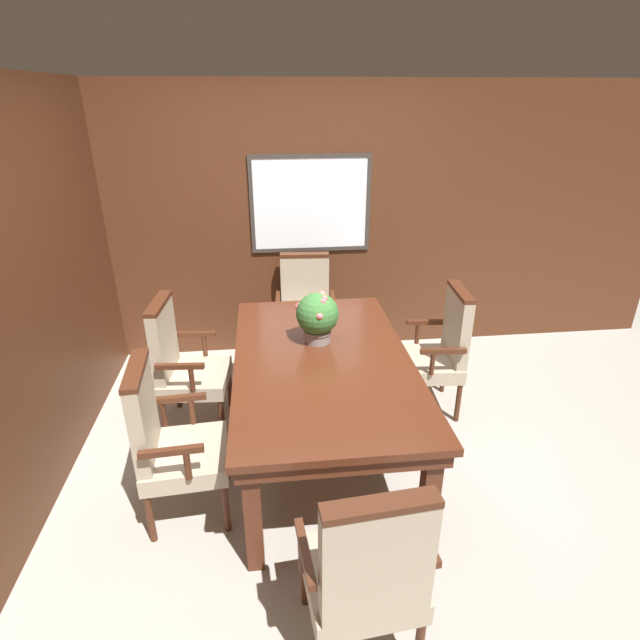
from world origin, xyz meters
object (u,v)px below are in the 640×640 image
(chair_right_far, at_px, (439,348))
(chair_left_far, at_px, (183,362))
(chair_head_near, at_px, (367,570))
(potted_plant, at_px, (317,316))
(dining_table, at_px, (323,370))
(chair_left_near, at_px, (169,440))
(chair_head_far, at_px, (305,308))

(chair_right_far, distance_m, chair_left_far, 1.95)
(chair_head_near, bearing_deg, potted_plant, -94.23)
(chair_head_near, distance_m, potted_plant, 1.70)
(chair_left_far, bearing_deg, dining_table, -110.83)
(chair_left_near, bearing_deg, chair_right_far, -68.51)
(chair_right_far, height_order, chair_left_far, same)
(chair_right_far, bearing_deg, potted_plant, -72.27)
(chair_right_far, height_order, potted_plant, potted_plant)
(chair_left_near, xyz_separation_m, chair_head_near, (0.95, -0.97, 0.00))
(chair_head_far, xyz_separation_m, potted_plant, (-0.02, -1.16, 0.43))
(chair_left_near, bearing_deg, chair_left_far, -1.21)
(chair_left_far, distance_m, potted_plant, 1.09)
(chair_head_far, height_order, potted_plant, potted_plant)
(chair_head_near, distance_m, chair_right_far, 2.11)
(dining_table, bearing_deg, potted_plant, 92.23)
(dining_table, height_order, potted_plant, potted_plant)
(chair_head_far, bearing_deg, potted_plant, -87.00)
(dining_table, bearing_deg, chair_left_far, 154.57)
(dining_table, height_order, chair_head_near, chair_head_near)
(chair_left_near, bearing_deg, potted_plant, -58.02)
(chair_head_near, height_order, potted_plant, potted_plant)
(dining_table, distance_m, chair_head_near, 1.42)
(chair_right_far, distance_m, potted_plant, 1.09)
(potted_plant, bearing_deg, chair_left_far, 166.51)
(dining_table, height_order, chair_right_far, chair_right_far)
(chair_head_near, bearing_deg, chair_right_far, -121.97)
(chair_left_near, relative_size, potted_plant, 2.77)
(dining_table, xyz_separation_m, chair_left_near, (-0.94, -0.44, -0.14))
(chair_head_far, bearing_deg, chair_head_near, -86.04)
(chair_left_near, height_order, chair_left_far, same)
(chair_head_near, relative_size, chair_left_far, 1.00)
(dining_table, distance_m, potted_plant, 0.37)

